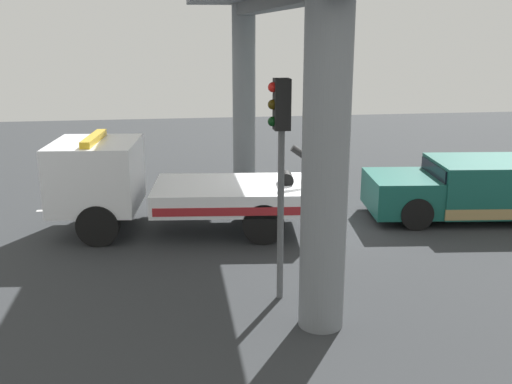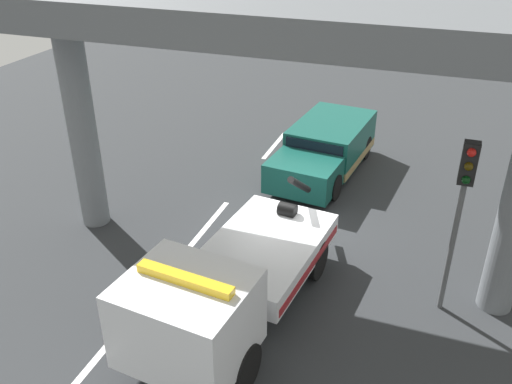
{
  "view_description": "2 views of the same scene",
  "coord_description": "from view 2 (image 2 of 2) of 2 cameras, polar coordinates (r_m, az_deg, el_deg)",
  "views": [
    {
      "loc": [
        3.43,
        14.63,
        4.96
      ],
      "look_at": [
        1.26,
        -0.65,
        0.76
      ],
      "focal_mm": 42.1,
      "sensor_mm": 36.0,
      "label": 1
    },
    {
      "loc": [
        12.2,
        3.64,
        8.38
      ],
      "look_at": [
        0.25,
        -0.73,
        1.46
      ],
      "focal_mm": 38.35,
      "sensor_mm": 36.0,
      "label": 2
    }
  ],
  "objects": [
    {
      "name": "ground_plane",
      "position": [
        15.27,
        2.91,
        -5.0
      ],
      "size": [
        60.0,
        40.0,
        0.1
      ],
      "primitive_type": "cube",
      "color": "#2D3033"
    },
    {
      "name": "tow_truck_white",
      "position": [
        11.56,
        -3.29,
        -9.88
      ],
      "size": [
        7.34,
        2.99,
        2.46
      ],
      "color": "white",
      "rests_on": "ground"
    },
    {
      "name": "lane_stripe_mid",
      "position": [
        15.93,
        -4.89,
        -3.28
      ],
      "size": [
        2.6,
        0.16,
        0.01
      ],
      "primitive_type": "cube",
      "color": "silver",
      "rests_on": "ground"
    },
    {
      "name": "lane_stripe_east",
      "position": [
        11.98,
        -17.41,
        -17.51
      ],
      "size": [
        2.6,
        0.16,
        0.01
      ],
      "primitive_type": "cube",
      "color": "silver",
      "rests_on": "ground"
    },
    {
      "name": "lane_stripe_west",
      "position": [
        20.89,
        1.95,
        4.9
      ],
      "size": [
        2.6,
        0.16,
        0.01
      ],
      "primitive_type": "cube",
      "color": "silver",
      "rests_on": "ground"
    },
    {
      "name": "towed_van_green",
      "position": [
        18.81,
        7.25,
        4.48
      ],
      "size": [
        5.39,
        2.69,
        1.58
      ],
      "color": "#145147",
      "rests_on": "ground"
    },
    {
      "name": "traffic_light_near",
      "position": [
        11.96,
        20.77,
        -0.08
      ],
      "size": [
        0.39,
        0.32,
        4.13
      ],
      "color": "#515456",
      "rests_on": "ground"
    },
    {
      "name": "overpass_structure",
      "position": [
        12.11,
        2.12,
        15.19
      ],
      "size": [
        3.6,
        12.85,
        6.49
      ],
      "color": "slate",
      "rests_on": "ground"
    }
  ]
}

